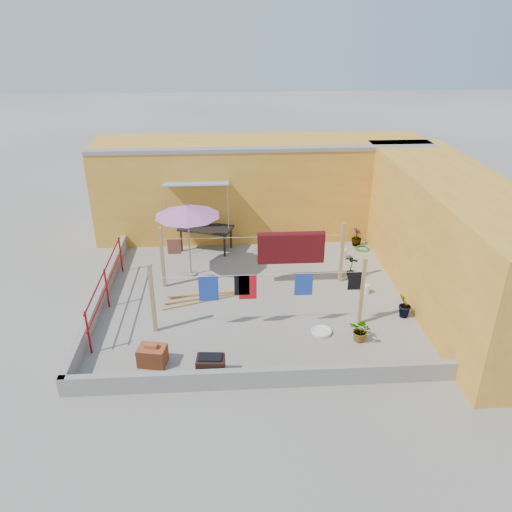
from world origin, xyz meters
name	(u,v)px	position (x,y,z in m)	size (l,w,h in m)	color
ground	(255,298)	(0.00, 0.00, 0.00)	(80.00, 80.00, 0.00)	#9E998E
wall_back	(261,187)	(0.50, 4.69, 1.61)	(11.00, 3.27, 3.21)	gold
wall_right	(452,239)	(5.20, 0.00, 1.60)	(2.40, 9.00, 3.20)	gold
parapet_front	(265,378)	(0.00, -3.58, 0.22)	(8.30, 0.16, 0.44)	gray
parapet_left	(101,296)	(-4.08, 0.00, 0.22)	(0.16, 7.30, 0.44)	gray
red_railing	(106,282)	(-3.85, -0.20, 0.72)	(0.05, 4.20, 1.10)	maroon
clothesline_rig	(284,253)	(0.84, 0.53, 1.06)	(5.09, 2.35, 1.80)	tan
patio_umbrella	(187,211)	(-1.79, 1.47, 1.99)	(1.90, 1.90, 2.22)	gray
outdoor_table	(206,229)	(-1.38, 3.20, 0.71)	(1.85, 1.33, 0.78)	black
brick_stack	(152,355)	(-2.40, -2.69, 0.22)	(0.67, 0.54, 0.52)	#A34A25
lumber_pile	(205,297)	(-1.35, 0.02, 0.07)	(2.31, 0.85, 0.14)	tan
brazier	(211,367)	(-1.12, -3.20, 0.26)	(0.62, 0.44, 0.53)	black
white_basin	(321,331)	(1.50, -1.76, 0.05)	(0.50, 0.50, 0.09)	silver
water_jug_a	(366,289)	(3.06, 0.05, 0.13)	(0.19, 0.19, 0.31)	silver
water_jug_b	(343,254)	(2.90, 2.23, 0.17)	(0.24, 0.24, 0.38)	silver
green_hose	(362,248)	(3.70, 2.88, 0.03)	(0.48, 0.48, 0.07)	#1E7A1B
plant_back_a	(294,244)	(1.39, 2.55, 0.39)	(0.70, 0.61, 0.78)	#1D5D1A
plant_back_b	(357,237)	(3.57, 3.20, 0.30)	(0.34, 0.34, 0.61)	#1D5D1A
plant_right_a	(351,267)	(2.85, 0.93, 0.37)	(0.39, 0.27, 0.75)	#1D5D1A
plant_right_b	(405,305)	(3.70, -1.20, 0.35)	(0.39, 0.31, 0.71)	#1D5D1A
plant_right_c	(361,330)	(2.36, -2.13, 0.29)	(0.52, 0.45, 0.57)	#1D5D1A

